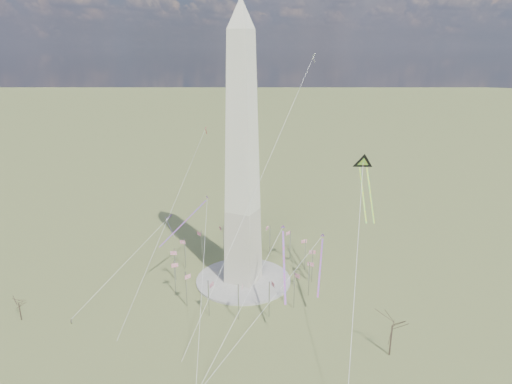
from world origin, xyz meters
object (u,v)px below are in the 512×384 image
at_px(person_west, 71,321).
at_px(kite_delta_black, 364,166).
at_px(washington_monument, 242,159).
at_px(tree_near, 393,323).

relative_size(person_west, kite_delta_black, 0.07).
bearing_deg(washington_monument, tree_near, -20.75).
distance_m(washington_monument, kite_delta_black, 41.80).
bearing_deg(kite_delta_black, tree_near, 96.65).
relative_size(washington_monument, tree_near, 6.76).
bearing_deg(tree_near, person_west, -164.63).
bearing_deg(tree_near, kite_delta_black, 117.65).
bearing_deg(person_west, washington_monument, -117.56).
bearing_deg(person_west, kite_delta_black, -131.36).
xyz_separation_m(tree_near, person_west, (-96.20, -26.45, -9.80)).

